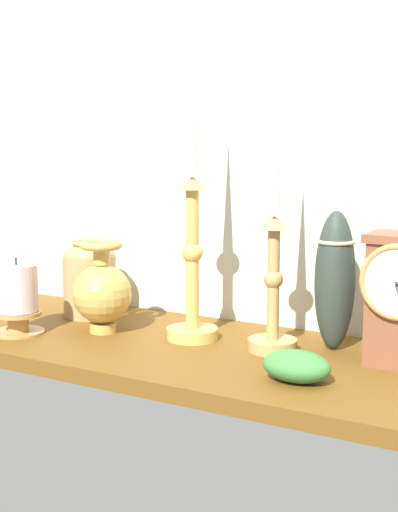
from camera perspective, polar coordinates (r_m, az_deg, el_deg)
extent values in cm
cube|color=brown|center=(114.67, -0.91, -7.45)|extent=(100.00, 36.00, 2.40)
cube|color=silver|center=(126.31, 3.45, 9.52)|extent=(120.00, 2.00, 65.00)
torus|color=#B18B4B|center=(101.21, 15.17, -2.00)|extent=(10.56, 0.96, 10.56)
cylinder|color=silver|center=(101.11, 15.15, -2.01)|extent=(8.83, 0.40, 8.83)
cube|color=black|center=(100.83, 15.11, -2.04)|extent=(1.75, 3.36, 0.30)
cylinder|color=tan|center=(111.32, 5.71, -6.87)|extent=(7.41, 7.41, 1.80)
cylinder|color=tan|center=(109.21, 5.79, -2.23)|extent=(1.83, 1.83, 16.55)
sphere|color=tan|center=(109.06, 5.79, -1.80)|extent=(2.93, 2.93, 2.93)
cone|color=tan|center=(107.83, 5.86, 2.61)|extent=(4.53, 4.53, 2.00)
cone|color=white|center=(107.23, 5.94, 7.75)|extent=(1.89, 1.89, 17.30)
cylinder|color=gold|center=(117.17, -0.52, -6.03)|extent=(8.18, 8.18, 1.80)
cylinder|color=gold|center=(114.71, -0.52, -0.28)|extent=(2.07, 2.07, 21.94)
sphere|color=gold|center=(114.54, -0.52, 0.26)|extent=(3.32, 3.32, 3.32)
cone|color=gold|center=(113.44, -0.53, 5.70)|extent=(4.68, 4.68, 2.00)
cone|color=silver|center=(113.36, -0.54, 11.12)|extent=(2.10, 2.10, 19.47)
cylinder|color=tan|center=(122.30, -7.46, -5.51)|extent=(4.35, 4.35, 1.60)
sphere|color=tan|center=(121.04, -7.51, -2.93)|extent=(9.67, 9.67, 9.67)
cylinder|color=tan|center=(119.91, -7.58, 0.09)|extent=(2.71, 2.71, 3.21)
torus|color=tan|center=(119.68, -7.59, 0.85)|extent=(7.01, 7.01, 1.26)
cylinder|color=tan|center=(133.22, -8.47, -2.28)|extent=(9.54, 9.54, 11.02)
ellipsoid|color=tan|center=(132.29, -8.52, 0.07)|extent=(9.06, 9.06, 4.53)
torus|color=tan|center=(131.97, -8.54, 1.04)|extent=(6.19, 6.19, 0.94)
cylinder|color=#B68348|center=(124.00, -13.84, -5.09)|extent=(3.38, 3.38, 3.32)
cylinder|color=#B68348|center=(124.30, -13.82, -5.66)|extent=(8.45, 8.45, 0.80)
cylinder|color=#B68348|center=(123.62, -13.86, -4.34)|extent=(7.61, 7.61, 0.60)
cylinder|color=beige|center=(122.75, -13.94, -2.43)|extent=(6.71, 6.71, 7.63)
cylinder|color=black|center=(121.98, -14.01, -0.39)|extent=(0.30, 0.30, 1.20)
ellipsoid|color=#2C3730|center=(111.25, 10.49, -1.90)|extent=(6.06, 6.06, 21.01)
torus|color=#CCB78C|center=(110.32, 10.58, 1.10)|extent=(5.75, 5.75, 0.60)
ellipsoid|color=#3A7D3A|center=(97.45, 7.57, -8.47)|extent=(9.22, 6.45, 4.15)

